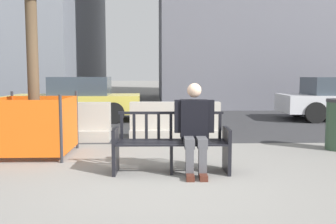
{
  "coord_description": "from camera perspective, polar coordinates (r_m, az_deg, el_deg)",
  "views": [
    {
      "loc": [
        -0.0,
        -5.03,
        1.43
      ],
      "look_at": [
        0.23,
        1.88,
        0.75
      ],
      "focal_mm": 40.0,
      "sensor_mm": 36.0,
      "label": 1
    }
  ],
  "objects": [
    {
      "name": "construction_fence",
      "position": [
        7.09,
        -19.61,
        -1.75
      ],
      "size": [
        1.28,
        1.28,
        1.12
      ],
      "color": "#2D2D33",
      "rests_on": "ground"
    },
    {
      "name": "street_asphalt",
      "position": [
        13.81,
        -1.92,
        -0.34
      ],
      "size": [
        120.0,
        12.0,
        0.01
      ],
      "primitive_type": "cube",
      "color": "#333335",
      "rests_on": "ground"
    },
    {
      "name": "jersey_barrier_left",
      "position": [
        8.51,
        -15.47,
        -1.96
      ],
      "size": [
        2.01,
        0.73,
        0.84
      ],
      "color": "#ADA89E",
      "rests_on": "ground"
    },
    {
      "name": "car_taxi_near",
      "position": [
        12.17,
        -13.61,
        1.89
      ],
      "size": [
        4.06,
        2.03,
        1.38
      ],
      "color": "#DBC64C",
      "rests_on": "ground"
    },
    {
      "name": "ground_plane",
      "position": [
        5.23,
        -1.87,
        -10.24
      ],
      "size": [
        200.0,
        200.0,
        0.0
      ],
      "primitive_type": "plane",
      "color": "gray"
    },
    {
      "name": "seated_person",
      "position": [
        5.46,
        4.08,
        -2.18
      ],
      "size": [
        0.58,
        0.73,
        1.31
      ],
      "color": "black",
      "rests_on": "ground"
    },
    {
      "name": "street_bench",
      "position": [
        5.54,
        0.52,
        -5.12
      ],
      "size": [
        1.7,
        0.56,
        0.88
      ],
      "color": "black",
      "rests_on": "ground"
    },
    {
      "name": "jersey_barrier_centre",
      "position": [
        8.37,
        1.09,
        -1.88
      ],
      "size": [
        2.01,
        0.72,
        0.84
      ],
      "color": "#ADA89E",
      "rests_on": "ground"
    }
  ]
}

